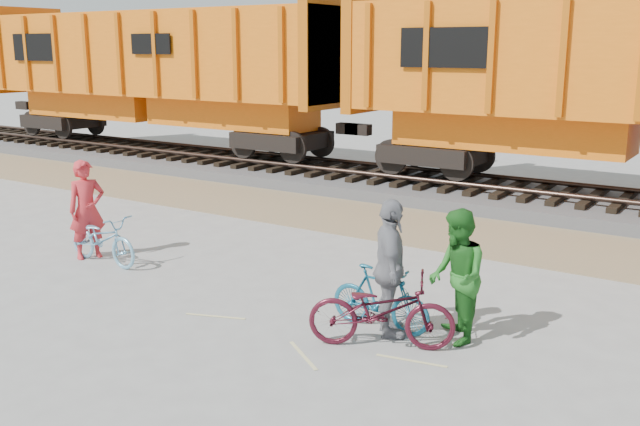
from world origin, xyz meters
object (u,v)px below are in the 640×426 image
at_px(bicycle_teal, 380,298).
at_px(hopper_car_left, 157,70).
at_px(person_woman, 390,269).
at_px(person_solo, 87,210).
at_px(person_man, 457,277).
at_px(bicycle_blue, 103,239).
at_px(bicycle_maroon, 381,311).

bearing_deg(bicycle_teal, hopper_car_left, 56.13).
xyz_separation_m(hopper_car_left, bicycle_teal, (13.21, -8.92, -2.56)).
bearing_deg(person_woman, hopper_car_left, 22.55).
height_order(person_solo, person_man, person_solo).
height_order(bicycle_blue, person_solo, person_solo).
xyz_separation_m(bicycle_blue, bicycle_maroon, (5.86, -0.50, 0.04)).
distance_m(bicycle_teal, person_solo, 6.08).
distance_m(person_solo, person_woman, 6.26).
distance_m(hopper_car_left, person_man, 16.81).
xyz_separation_m(bicycle_maroon, person_solo, (-6.36, 0.60, 0.41)).
height_order(bicycle_blue, bicycle_teal, bicycle_blue).
bearing_deg(person_woman, bicycle_teal, 27.14).
xyz_separation_m(hopper_car_left, person_woman, (13.40, -9.03, -2.08)).
bearing_deg(person_solo, hopper_car_left, 62.92).
xyz_separation_m(hopper_car_left, person_solo, (7.15, -8.83, -2.11)).
distance_m(bicycle_blue, person_woman, 5.78).
height_order(person_man, person_woman, person_woman).
distance_m(bicycle_blue, bicycle_maroon, 5.88).
relative_size(bicycle_blue, person_woman, 0.92).
bearing_deg(person_man, person_woman, -104.44).
height_order(hopper_car_left, bicycle_maroon, hopper_car_left).
bearing_deg(person_woman, bicycle_blue, 55.53).
relative_size(bicycle_maroon, person_man, 1.06).
distance_m(bicycle_teal, person_woman, 0.53).
relative_size(bicycle_teal, person_solo, 0.82).
relative_size(hopper_car_left, person_man, 7.96).
distance_m(hopper_car_left, person_woman, 16.29).
bearing_deg(bicycle_blue, person_man, -85.25).
height_order(bicycle_blue, person_man, person_man).
relative_size(bicycle_blue, bicycle_teal, 1.15).
bearing_deg(person_solo, bicycle_teal, -66.93).
relative_size(bicycle_blue, person_solo, 0.95).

